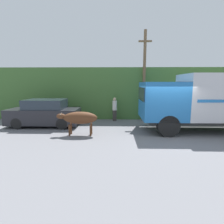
# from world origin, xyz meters

# --- Properties ---
(ground_plane) EXTENTS (60.00, 60.00, 0.00)m
(ground_plane) POSITION_xyz_m (0.00, 0.00, 0.00)
(ground_plane) COLOR slate
(hillside_embankment) EXTENTS (32.00, 5.24, 3.79)m
(hillside_embankment) POSITION_xyz_m (0.00, 6.58, 1.90)
(hillside_embankment) COLOR #426B33
(hillside_embankment) RESTS_ON ground_plane
(building_backdrop) EXTENTS (6.35, 2.70, 2.95)m
(building_backdrop) POSITION_xyz_m (-2.65, 5.41, 1.49)
(building_backdrop) COLOR #B2BCAD
(building_backdrop) RESTS_ON ground_plane
(cargo_truck) EXTENTS (7.45, 2.52, 3.15)m
(cargo_truck) POSITION_xyz_m (2.66, 0.78, 1.78)
(cargo_truck) COLOR #2D2D2D
(cargo_truck) RESTS_ON ground_plane
(brown_cow) EXTENTS (2.10, 0.63, 1.22)m
(brown_cow) POSITION_xyz_m (-4.46, -0.09, 0.90)
(brown_cow) COLOR #512D19
(brown_cow) RESTS_ON ground_plane
(parked_suv) EXTENTS (4.28, 1.79, 1.68)m
(parked_suv) POSITION_xyz_m (-7.03, 1.78, 0.81)
(parked_suv) COLOR #232328
(parked_suv) RESTS_ON ground_plane
(pedestrian_on_hill) EXTENTS (0.34, 0.34, 1.67)m
(pedestrian_on_hill) POSITION_xyz_m (-2.68, 3.41, 0.93)
(pedestrian_on_hill) COLOR #38332D
(pedestrian_on_hill) RESTS_ON ground_plane
(utility_pole) EXTENTS (0.90, 0.20, 6.24)m
(utility_pole) POSITION_xyz_m (-0.61, 3.69, 3.25)
(utility_pole) COLOR brown
(utility_pole) RESTS_ON ground_plane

